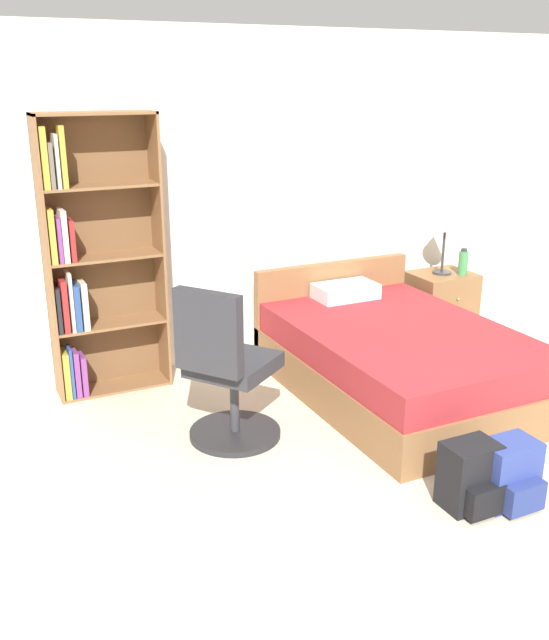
{
  "coord_description": "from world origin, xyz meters",
  "views": [
    {
      "loc": [
        -2.48,
        -1.98,
        2.24
      ],
      "look_at": [
        -0.58,
        1.98,
        0.73
      ],
      "focal_mm": 40.0,
      "sensor_mm": 36.0,
      "label": 1
    }
  ],
  "objects_px": {
    "nightstand": "(440,305)",
    "backpack_blue": "(509,474)",
    "office_chair": "(227,374)",
    "bed": "(395,357)",
    "water_bottle": "(463,262)",
    "backpack_black": "(471,477)",
    "table_lamp": "(445,224)",
    "bookshelf": "(89,262)"
  },
  "relations": [
    {
      "from": "bed",
      "to": "backpack_blue",
      "type": "bearing_deg",
      "value": -100.63
    },
    {
      "from": "office_chair",
      "to": "nightstand",
      "type": "xyz_separation_m",
      "value": [
        2.49,
        1.03,
        -0.18
      ]
    },
    {
      "from": "office_chair",
      "to": "backpack_black",
      "type": "height_order",
      "value": "office_chair"
    },
    {
      "from": "office_chair",
      "to": "bed",
      "type": "bearing_deg",
      "value": 7.55
    },
    {
      "from": "backpack_blue",
      "to": "water_bottle",
      "type": "bearing_deg",
      "value": 56.37
    },
    {
      "from": "nightstand",
      "to": "water_bottle",
      "type": "height_order",
      "value": "water_bottle"
    },
    {
      "from": "backpack_black",
      "to": "table_lamp",
      "type": "bearing_deg",
      "value": 55.6
    },
    {
      "from": "nightstand",
      "to": "water_bottle",
      "type": "distance_m",
      "value": 0.44
    },
    {
      "from": "office_chair",
      "to": "backpack_blue",
      "type": "bearing_deg",
      "value": -49.37
    },
    {
      "from": "backpack_black",
      "to": "water_bottle",
      "type": "bearing_deg",
      "value": 51.93
    },
    {
      "from": "bookshelf",
      "to": "bed",
      "type": "bearing_deg",
      "value": -26.46
    },
    {
      "from": "backpack_blue",
      "to": "nightstand",
      "type": "bearing_deg",
      "value": 59.85
    },
    {
      "from": "nightstand",
      "to": "backpack_blue",
      "type": "distance_m",
      "value": 2.71
    },
    {
      "from": "nightstand",
      "to": "water_bottle",
      "type": "relative_size",
      "value": 2.48
    },
    {
      "from": "bed",
      "to": "nightstand",
      "type": "xyz_separation_m",
      "value": [
        1.08,
        0.84,
        0.02
      ]
    },
    {
      "from": "bookshelf",
      "to": "backpack_blue",
      "type": "distance_m",
      "value": 3.11
    },
    {
      "from": "backpack_black",
      "to": "backpack_blue",
      "type": "bearing_deg",
      "value": -16.12
    },
    {
      "from": "bed",
      "to": "nightstand",
      "type": "relative_size",
      "value": 3.54
    },
    {
      "from": "bookshelf",
      "to": "office_chair",
      "type": "height_order",
      "value": "bookshelf"
    },
    {
      "from": "table_lamp",
      "to": "backpack_black",
      "type": "height_order",
      "value": "table_lamp"
    },
    {
      "from": "office_chair",
      "to": "water_bottle",
      "type": "relative_size",
      "value": 4.52
    },
    {
      "from": "bed",
      "to": "table_lamp",
      "type": "xyz_separation_m",
      "value": [
        1.06,
        0.84,
        0.76
      ]
    },
    {
      "from": "backpack_blue",
      "to": "bookshelf",
      "type": "bearing_deg",
      "value": 124.3
    },
    {
      "from": "office_chair",
      "to": "water_bottle",
      "type": "distance_m",
      "value": 2.78
    },
    {
      "from": "bed",
      "to": "backpack_black",
      "type": "bearing_deg",
      "value": -109.04
    },
    {
      "from": "bookshelf",
      "to": "water_bottle",
      "type": "relative_size",
      "value": 8.58
    },
    {
      "from": "table_lamp",
      "to": "water_bottle",
      "type": "distance_m",
      "value": 0.38
    },
    {
      "from": "office_chair",
      "to": "nightstand",
      "type": "relative_size",
      "value": 1.82
    },
    {
      "from": "table_lamp",
      "to": "backpack_black",
      "type": "relative_size",
      "value": 1.53
    },
    {
      "from": "bookshelf",
      "to": "bed",
      "type": "distance_m",
      "value": 2.32
    },
    {
      "from": "table_lamp",
      "to": "backpack_blue",
      "type": "bearing_deg",
      "value": -119.89
    },
    {
      "from": "bed",
      "to": "nightstand",
      "type": "height_order",
      "value": "bed"
    },
    {
      "from": "bookshelf",
      "to": "water_bottle",
      "type": "distance_m",
      "value": 3.2
    },
    {
      "from": "office_chair",
      "to": "nightstand",
      "type": "bearing_deg",
      "value": 22.45
    },
    {
      "from": "backpack_blue",
      "to": "table_lamp",
      "type": "bearing_deg",
      "value": 60.11
    },
    {
      "from": "water_bottle",
      "to": "backpack_black",
      "type": "xyz_separation_m",
      "value": [
        -1.7,
        -2.17,
        -0.52
      ]
    },
    {
      "from": "water_bottle",
      "to": "backpack_black",
      "type": "bearing_deg",
      "value": -128.07
    },
    {
      "from": "office_chair",
      "to": "bookshelf",
      "type": "bearing_deg",
      "value": 115.88
    },
    {
      "from": "nightstand",
      "to": "table_lamp",
      "type": "distance_m",
      "value": 0.74
    },
    {
      "from": "nightstand",
      "to": "backpack_blue",
      "type": "bearing_deg",
      "value": -120.15
    },
    {
      "from": "table_lamp",
      "to": "water_bottle",
      "type": "relative_size",
      "value": 2.43
    },
    {
      "from": "bed",
      "to": "nightstand",
      "type": "bearing_deg",
      "value": 37.94
    }
  ]
}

